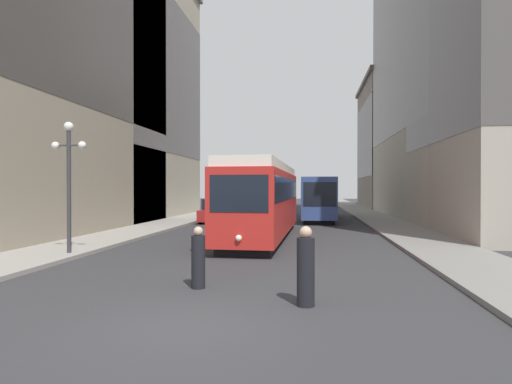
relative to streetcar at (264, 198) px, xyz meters
name	(u,v)px	position (x,y,z in m)	size (l,w,h in m)	color
ground_plane	(184,325)	(0.07, -14.48, -2.10)	(200.00, 200.00, 0.00)	#303033
sidewalk_left	(221,210)	(-7.82, 25.52, -2.03)	(3.29, 120.00, 0.15)	gray
sidewalk_right	(361,211)	(7.96, 25.52, -2.03)	(3.29, 120.00, 0.15)	gray
streetcar	(264,198)	(0.00, 0.00, 0.00)	(2.94, 14.00, 3.89)	black
transit_bus	(318,196)	(3.06, 14.05, -0.15)	(2.65, 12.82, 3.45)	black
parked_car_left_near	(232,207)	(-4.88, 16.69, -1.26)	(1.99, 4.78, 1.82)	black
parked_car_left_mid	(215,211)	(-4.88, 9.69, -1.26)	(2.01, 4.54, 1.82)	black
pedestrian_crossing_near	(306,269)	(2.37, -12.82, -1.26)	(0.40, 0.40, 1.79)	black
pedestrian_crossing_far	(198,259)	(-0.47, -11.47, -1.34)	(0.37, 0.37, 1.63)	black
lamp_post_left_near	(69,166)	(-6.78, -7.07, 1.39)	(1.41, 0.36, 5.04)	#333338
building_left_midblock	(106,85)	(-15.84, 13.84, 9.78)	(13.34, 17.97, 23.09)	#B2A893
building_right_corner	(467,42)	(15.87, 16.55, 13.14)	(13.13, 24.07, 29.56)	#B2A893
building_right_far	(421,143)	(17.14, 37.08, 6.66)	(15.67, 16.78, 17.06)	slate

